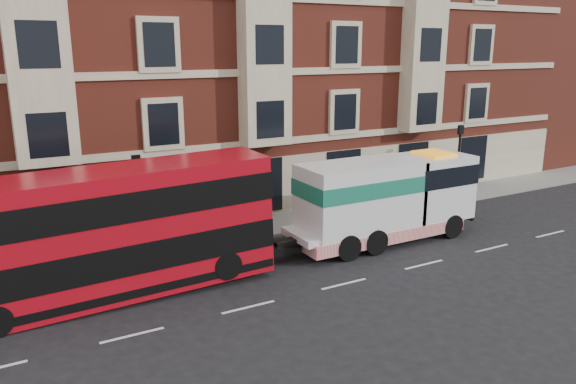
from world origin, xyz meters
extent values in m
plane|color=black|center=(0.00, 0.00, 0.00)|extent=(120.00, 120.00, 0.00)
cube|color=slate|center=(0.00, 7.50, 0.07)|extent=(90.00, 3.00, 0.15)
cube|color=maroon|center=(0.50, 15.00, 9.00)|extent=(45.00, 12.00, 18.00)
cube|color=maroon|center=(32.00, 14.00, 9.00)|extent=(18.00, 10.00, 18.00)
cylinder|color=black|center=(-6.00, 6.20, 2.15)|extent=(0.14, 0.14, 4.00)
cube|color=black|center=(-6.00, 6.20, 4.25)|extent=(0.35, 0.15, 0.50)
cylinder|color=black|center=(12.00, 6.20, 2.15)|extent=(0.14, 0.14, 4.00)
cube|color=black|center=(12.00, 6.20, 4.25)|extent=(0.35, 0.15, 0.50)
cube|color=#AB0916|center=(-7.80, 3.12, 2.40)|extent=(11.45, 2.56, 4.50)
cube|color=black|center=(-7.80, 3.12, 1.74)|extent=(11.49, 2.62, 1.07)
cube|color=black|center=(-7.80, 3.12, 3.58)|extent=(11.49, 2.62, 1.02)
cylinder|color=black|center=(-3.92, 1.97, 0.84)|extent=(1.06, 0.33, 1.06)
cylinder|color=black|center=(-3.92, 4.28, 0.84)|extent=(1.06, 0.33, 1.06)
cube|color=silver|center=(4.20, 3.12, 0.97)|extent=(9.20, 2.35, 0.31)
cube|color=silver|center=(7.16, 3.12, 2.30)|extent=(3.27, 2.56, 2.97)
cube|color=silver|center=(2.97, 3.12, 2.35)|extent=(5.52, 2.56, 2.97)
cube|color=#186C54|center=(2.97, 3.12, 2.86)|extent=(5.57, 2.60, 0.72)
cube|color=red|center=(3.99, 3.12, 0.61)|extent=(8.18, 2.62, 0.56)
cylinder|color=black|center=(7.47, 1.97, 0.56)|extent=(1.12, 0.36, 1.12)
cylinder|color=black|center=(7.47, 4.28, 0.56)|extent=(1.12, 0.36, 1.12)
cylinder|color=black|center=(2.97, 1.97, 0.56)|extent=(1.12, 0.41, 1.12)
cylinder|color=black|center=(2.97, 4.28, 0.56)|extent=(1.12, 0.41, 1.12)
cylinder|color=black|center=(1.54, 1.97, 0.56)|extent=(1.12, 0.41, 1.12)
cylinder|color=black|center=(1.54, 4.28, 0.56)|extent=(1.12, 0.41, 1.12)
imported|color=black|center=(-7.32, 6.59, 1.02)|extent=(0.75, 0.74, 1.74)
camera|label=1|loc=(-11.44, -16.17, 8.76)|focal=35.00mm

